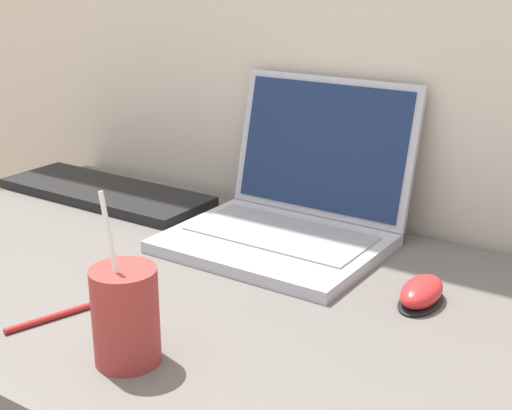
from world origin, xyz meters
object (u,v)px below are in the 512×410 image
at_px(laptop, 292,208).
at_px(external_keyboard, 105,192).
at_px(computer_mouse, 421,293).
at_px(pen, 60,315).
at_px(drink_cup, 126,314).

height_order(laptop, external_keyboard, laptop).
bearing_deg(external_keyboard, computer_mouse, -7.63).
relative_size(laptop, pen, 2.36).
xyz_separation_m(laptop, computer_mouse, (0.28, -0.11, -0.04)).
height_order(drink_cup, pen, drink_cup).
relative_size(laptop, drink_cup, 1.63).
relative_size(laptop, external_keyboard, 0.76).
xyz_separation_m(drink_cup, pen, (-0.15, 0.03, -0.06)).
height_order(laptop, computer_mouse, laptop).
relative_size(external_keyboard, pen, 3.12).
distance_m(drink_cup, computer_mouse, 0.41).
bearing_deg(laptop, pen, -104.43).
relative_size(computer_mouse, external_keyboard, 0.22).
bearing_deg(drink_cup, computer_mouse, 55.19).
xyz_separation_m(computer_mouse, external_keyboard, (-0.71, 0.09, -0.01)).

